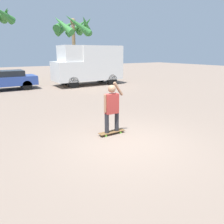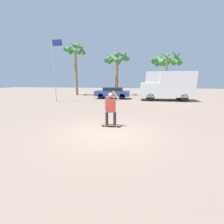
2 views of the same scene
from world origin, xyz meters
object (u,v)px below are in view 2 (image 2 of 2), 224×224
person_skateboarder (111,107)px  flagpole (55,65)px  parked_car_blue (113,92)px  camper_van (167,85)px  palm_tree_near_van (167,59)px  palm_tree_far_left (75,52)px  palm_tree_center_background (117,60)px  skateboard (111,125)px

person_skateboarder → flagpole: size_ratio=0.26×
person_skateboarder → parked_car_blue: 11.78m
camper_van → flagpole: bearing=-165.5°
flagpole → palm_tree_near_van: bearing=30.7°
palm_tree_far_left → flagpole: (0.80, -7.42, -2.55)m
palm_tree_near_van → person_skateboarder: bearing=-108.9°
parked_car_blue → flagpole: flagpole is taller
parked_car_blue → palm_tree_center_background: 6.44m
camper_van → palm_tree_far_left: 14.10m
parked_car_blue → palm_tree_near_van: palm_tree_near_van is taller
person_skateboarder → parked_car_blue: size_ratio=0.39×
skateboard → person_skateboarder: bearing=180.0°
parked_car_blue → palm_tree_center_background: palm_tree_center_background is taller
flagpole → palm_tree_center_background: bearing=57.1°
palm_tree_far_left → flagpole: 7.88m
camper_van → palm_tree_near_van: palm_tree_near_van is taller
person_skateboarder → flagpole: flagpole is taller
camper_van → palm_tree_center_background: palm_tree_center_background is taller
palm_tree_center_background → palm_tree_far_left: size_ratio=0.85×
person_skateboarder → parked_car_blue: (-1.76, 11.64, -0.23)m
skateboard → palm_tree_center_background: (-1.76, 16.22, 5.23)m
camper_van → palm_tree_center_background: bearing=140.0°
skateboard → palm_tree_center_background: 17.13m
parked_car_blue → palm_tree_center_background: (-0.01, 4.58, 4.53)m
parked_car_blue → palm_tree_near_van: bearing=26.9°
flagpole → person_skateboarder: bearing=-47.5°
person_skateboarder → palm_tree_center_background: (-1.76, 16.22, 4.30)m
person_skateboarder → palm_tree_far_left: bearing=117.6°
skateboard → palm_tree_far_left: size_ratio=0.12×
camper_van → flagpole: size_ratio=0.87×
palm_tree_near_van → flagpole: bearing=-149.3°
palm_tree_far_left → skateboard: bearing=-62.4°
skateboard → person_skateboarder: person_skateboarder is taller
camper_van → palm_tree_far_left: palm_tree_far_left is taller
palm_tree_near_van → flagpole: 14.44m
palm_tree_center_background → flagpole: (-5.42, -8.38, -1.54)m
palm_tree_far_left → flagpole: bearing=-83.8°
palm_tree_center_background → palm_tree_near_van: bearing=-8.6°
palm_tree_near_van → palm_tree_center_background: (-6.96, 1.05, 0.27)m
skateboard → palm_tree_center_background: size_ratio=0.14×
skateboard → parked_car_blue: size_ratio=0.22×
palm_tree_near_van → parked_car_blue: bearing=-153.1°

